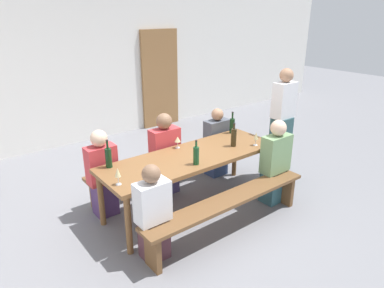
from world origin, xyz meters
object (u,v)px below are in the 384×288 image
Objects in this scene: wine_bottle_1 at (108,157)px; wine_glass_2 at (256,136)px; wine_bottle_2 at (234,137)px; tasting_table at (192,160)px; wine_bottle_0 at (196,155)px; wine_glass_1 at (177,140)px; seated_guest_far_2 at (217,144)px; standing_host at (281,127)px; seated_guest_far_1 at (165,156)px; bench_far at (162,165)px; seated_guest_far_0 at (103,175)px; seated_guest_near_1 at (275,164)px; seated_guest_near_0 at (153,215)px; wine_glass_0 at (118,173)px; wooden_door at (160,79)px; bench_near at (229,205)px; wine_bottle_3 at (232,125)px.

wine_glass_2 is (1.87, -0.57, 0.01)m from wine_bottle_1.
wine_bottle_2 is at bearing -13.96° from wine_bottle_1.
wine_bottle_0 is at bearing -117.95° from tasting_table.
seated_guest_far_2 is at bearing 14.79° from wine_glass_1.
wine_glass_1 is at bearing -15.35° from standing_host.
standing_host is at bearing 67.45° from seated_guest_far_1.
wine_bottle_1 is 2.62m from standing_host.
wine_bottle_0 is at bearing -52.58° from seated_guest_far_2.
tasting_table is 0.77m from bench_far.
wine_glass_2 is 2.07m from seated_guest_far_0.
seated_guest_near_1 is 0.68× the size of standing_host.
wine_glass_2 is 1.88m from seated_guest_near_0.
tasting_table reaches higher than bench_far.
seated_guest_far_1 reaches higher than bench_far.
wine_bottle_2 is at bearing 36.16° from seated_guest_near_1.
wine_bottle_1 is 2.12× the size of wine_glass_1.
wine_glass_0 reaches higher than wine_glass_1.
wooden_door is 1.81× the size of seated_guest_near_1.
bench_near is 1.57m from seated_guest_far_2.
tasting_table is 12.79× the size of wine_glass_2.
bench_near is at bearing -89.88° from wine_glass_1.
seated_guest_far_0 is at bearing 158.08° from wine_bottle_2.
seated_guest_near_0 reaches higher than bench_near.
wine_bottle_3 is at bearing 48.10° from wine_bottle_2.
seated_guest_far_2 is at bearing 90.00° from seated_guest_far_1.
bench_near is at bearing -26.55° from wine_glass_0.
seated_guest_near_1 is at bearing 8.79° from bench_near.
bench_far is at bearing -122.80° from wooden_door.
wine_bottle_3 is (-0.65, -2.95, -0.18)m from wooden_door.
wooden_door is 3.90m from seated_guest_near_1.
tasting_table is at bearing -58.89° from seated_guest_far_2.
wooden_door reaches higher than wine_bottle_1.
wine_glass_2 is at bearing -100.52° from wine_bottle_3.
seated_guest_far_0 is (-0.98, -0.15, 0.18)m from bench_far.
wine_glass_0 is 0.16× the size of seated_guest_far_1.
wine_glass_0 is (-1.73, -0.06, 0.01)m from wine_bottle_2.
wooden_door is at bearing 73.24° from wine_bottle_2.
seated_guest_far_2 is at bearing -45.13° from standing_host.
wine_bottle_0 is at bearing 74.57° from seated_guest_near_1.
seated_guest_far_2 is (1.91, 0.25, -0.37)m from wine_bottle_1.
wine_bottle_2 is 1.00× the size of wine_bottle_3.
wine_glass_2 is (-0.75, -3.52, -0.17)m from wooden_door.
wine_glass_1 is (-0.64, 0.41, -0.01)m from wine_bottle_2.
wooden_door is 0.92× the size of bench_near.
seated_guest_far_1 reaches higher than wine_bottle_1.
seated_guest_far_2 is at bearing 87.87° from wine_glass_2.
wooden_door is at bearing 63.13° from wine_bottle_0.
seated_guest_far_1 is at bearing 42.47° from seated_guest_near_1.
wooden_door is 6.44× the size of wine_bottle_3.
wine_bottle_2 is 1.77m from seated_guest_far_0.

